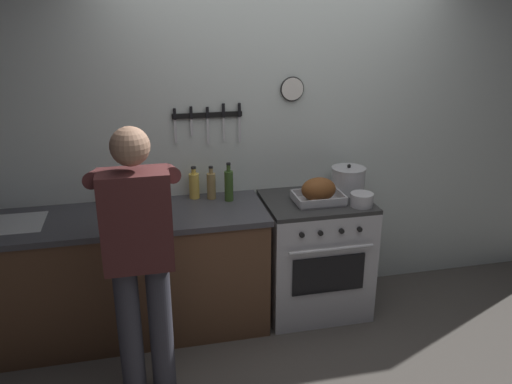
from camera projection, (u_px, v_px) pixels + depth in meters
wall_back at (275, 136)px, 3.94m from camera, size 6.00×0.13×2.60m
counter_block at (121, 274)px, 3.65m from camera, size 2.03×0.65×0.90m
stove at (314, 255)px, 3.95m from camera, size 0.76×0.67×0.90m
person_cook at (139, 250)px, 2.91m from camera, size 0.51×0.63×1.66m
roasting_pan at (319, 191)px, 3.72m from camera, size 0.35×0.26×0.18m
stock_pot at (348, 180)px, 3.92m from camera, size 0.26×0.26×0.22m
saucepan at (362, 200)px, 3.66m from camera, size 0.16×0.16×0.09m
cutting_board at (137, 214)px, 3.51m from camera, size 0.36×0.24×0.02m
bottle_soy_sauce at (113, 192)px, 3.69m from camera, size 0.06×0.06×0.20m
bottle_hot_sauce at (160, 195)px, 3.67m from camera, size 0.05×0.05×0.18m
bottle_olive_oil at (229, 185)px, 3.74m from camera, size 0.06×0.06×0.28m
bottle_vinegar at (211, 185)px, 3.78m from camera, size 0.06×0.06×0.25m
bottle_cooking_oil at (194, 185)px, 3.80m from camera, size 0.08×0.08×0.24m
bottle_dish_soap at (130, 192)px, 3.70m from camera, size 0.07×0.07×0.20m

